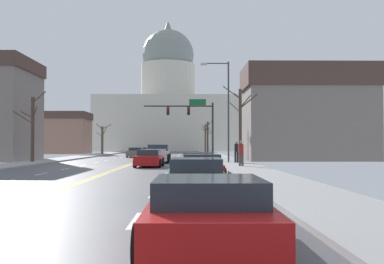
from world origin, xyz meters
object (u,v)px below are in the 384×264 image
at_px(signal_gantry, 193,116).
at_px(sedan_near_06, 208,214).
at_px(sedan_near_04, 202,168).
at_px(pedestrian_01, 241,152).
at_px(sedan_near_02, 149,159).
at_px(sedan_near_00, 157,154).
at_px(pedestrian_00, 236,151).
at_px(pickup_truck_near_01, 158,154).
at_px(street_lamp_right, 225,103).
at_px(sedan_near_05, 196,179).
at_px(sedan_near_03, 197,163).
at_px(sedan_oncoming_01, 142,152).
at_px(sedan_oncoming_00, 136,153).

xyz_separation_m(signal_gantry, sedan_near_06, (-0.37, -44.20, -4.28)).
bearing_deg(sedan_near_04, pedestrian_01, 73.90).
relative_size(sedan_near_02, pedestrian_01, 2.50).
height_order(sedan_near_00, pedestrian_00, pedestrian_00).
bearing_deg(pickup_truck_near_01, street_lamp_right, -22.92).
height_order(pickup_truck_near_01, sedan_near_05, pickup_truck_near_01).
bearing_deg(sedan_near_00, sedan_near_03, -79.64).
xyz_separation_m(sedan_near_03, sedan_oncoming_01, (-7.12, 39.32, -0.01)).
height_order(sedan_near_04, sedan_near_06, sedan_near_04).
bearing_deg(pedestrian_00, sedan_oncoming_00, 118.44).
xyz_separation_m(sedan_near_00, sedan_near_03, (3.71, -20.27, -0.01)).
bearing_deg(signal_gantry, sedan_near_02, -100.93).
xyz_separation_m(sedan_near_05, pedestrian_00, (3.85, 23.56, 0.53)).
bearing_deg(sedan_oncoming_00, sedan_near_00, -71.80).
height_order(sedan_near_02, sedan_near_05, sedan_near_02).
distance_m(sedan_near_02, sedan_near_03, 7.34).
relative_size(sedan_near_06, pedestrian_00, 2.43).
height_order(sedan_near_04, pedestrian_00, pedestrian_00).
xyz_separation_m(sedan_near_04, sedan_near_05, (-0.40, -6.74, 0.02)).
height_order(sedan_near_05, pedestrian_00, pedestrian_00).
xyz_separation_m(pedestrian_00, pedestrian_01, (-0.33, -5.98, -0.01)).
bearing_deg(sedan_near_04, sedan_near_03, 90.75).
distance_m(sedan_near_02, pedestrian_00, 8.16).
distance_m(sedan_near_03, pedestrian_01, 5.83).
height_order(pickup_truck_near_01, sedan_near_03, pickup_truck_near_01).
xyz_separation_m(sedan_near_02, pedestrian_00, (6.90, 4.31, 0.53)).
relative_size(pickup_truck_near_01, sedan_near_02, 1.32).
xyz_separation_m(sedan_near_00, pedestrian_00, (7.24, -9.45, 0.55)).
relative_size(sedan_oncoming_00, pedestrian_01, 2.62).
bearing_deg(pedestrian_00, sedan_near_00, 127.46).
xyz_separation_m(sedan_near_04, sedan_near_06, (-0.35, -13.71, -0.02)).
xyz_separation_m(sedan_near_06, pedestrian_00, (3.81, 30.53, 0.57)).
xyz_separation_m(sedan_near_02, sedan_oncoming_01, (-3.75, 32.81, -0.04)).
xyz_separation_m(signal_gantry, sedan_near_04, (-0.02, -30.48, -4.27)).
bearing_deg(sedan_near_00, sedan_oncoming_00, 108.20).
bearing_deg(sedan_oncoming_01, signal_gantry, -64.04).
xyz_separation_m(sedan_near_00, sedan_near_02, (0.33, -13.76, 0.02)).
relative_size(sedan_near_05, sedan_oncoming_01, 0.97).
bearing_deg(street_lamp_right, sedan_near_02, -140.30).
distance_m(sedan_near_03, pedestrian_00, 11.40).
xyz_separation_m(signal_gantry, street_lamp_right, (2.53, -13.00, 0.33)).
bearing_deg(sedan_near_02, sedan_oncoming_01, 96.52).
bearing_deg(pedestrian_00, pickup_truck_near_01, 155.06).
bearing_deg(pedestrian_00, signal_gantry, 104.10).
bearing_deg(sedan_oncoming_00, sedan_near_04, -78.97).
bearing_deg(sedan_near_03, sedan_near_00, 100.36).
distance_m(sedan_near_06, sedan_oncoming_00, 50.40).
xyz_separation_m(sedan_oncoming_00, pedestrian_00, (10.52, -19.42, 0.55)).
xyz_separation_m(sedan_oncoming_01, pedestrian_00, (10.65, -28.50, 0.57)).
distance_m(sedan_near_06, pedestrian_01, 24.80).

